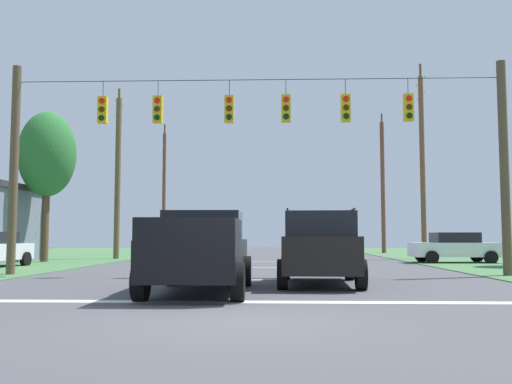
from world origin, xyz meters
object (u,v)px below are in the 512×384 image
Objects in this scene: overhead_signal_span at (255,152)px; pickup_truck at (201,252)px; distant_car_crossing_white at (455,247)px; suv_black at (319,246)px; utility_pole_mid_left at (118,174)px; utility_pole_mid_right at (422,162)px; tree_roadside_far_right at (47,155)px; utility_pole_far_left at (164,189)px; utility_pole_far_right at (383,184)px.

overhead_signal_span is 6.62m from pickup_truck.
suv_black is at bearing -121.32° from distant_car_crossing_white.
distant_car_crossing_white is at bearing -13.08° from utility_pole_mid_left.
utility_pole_mid_right is at bearing 93.37° from distant_car_crossing_white.
tree_roadside_far_right is at bearing 179.32° from distant_car_crossing_white.
overhead_signal_span reaches higher than pickup_truck.
overhead_signal_span is at bearing -72.23° from utility_pole_far_left.
tree_roadside_far_right is at bearing -142.25° from utility_pole_far_right.
utility_pole_mid_right is at bearing 62.00° from pickup_truck.
overhead_signal_span is 14.81m from tree_roadside_far_right.
utility_pole_far_right is (9.19, 25.38, 1.21)m from overhead_signal_span.
utility_pole_far_left is 1.34× the size of tree_roadside_far_right.
suv_black is 0.44× the size of utility_pole_far_right.
overhead_signal_span is at bearing -40.44° from tree_roadside_far_right.
utility_pole_far_left is (0.26, 12.52, 0.20)m from utility_pole_mid_left.
utility_pole_far_right reaches higher than pickup_truck.
suv_black is 19.51m from utility_pole_mid_right.
tree_roadside_far_right is at bearing 123.64° from pickup_truck.
suv_black reaches higher than pickup_truck.
pickup_truck is at bearing -77.11° from utility_pole_far_left.
suv_black is 1.13× the size of distant_car_crossing_white.
utility_pole_mid_right reaches higher than distant_car_crossing_white.
pickup_truck is at bearing -68.62° from utility_pole_mid_left.
tree_roadside_far_right is at bearing 135.38° from suv_black.
utility_pole_far_right is 1.41× the size of tree_roadside_far_right.
distant_car_crossing_white is 24.99m from utility_pole_far_left.
utility_pole_far_left reaches higher than utility_pole_mid_left.
pickup_truck is 0.49× the size of utility_pole_far_right.
utility_pole_mid_right reaches higher than pickup_truck.
utility_pole_mid_right is at bearing 56.27° from overhead_signal_span.
suv_black is (1.91, -3.40, -3.16)m from overhead_signal_span.
utility_pole_mid_left is (-10.53, 16.96, 3.92)m from suv_black.
distant_car_crossing_white is 0.41× the size of utility_pole_far_left.
utility_pole_mid_right reaches higher than tree_roadside_far_right.
distant_car_crossing_white is (9.64, 9.32, -3.43)m from overhead_signal_span.
utility_pole_mid_right reaches higher than utility_pole_far_left.
suv_black is 0.62× the size of tree_roadside_far_right.
utility_pole_far_left is (-10.27, 29.48, 4.11)m from suv_black.
overhead_signal_span is at bearing 119.34° from suv_black.
overhead_signal_span is at bearing -57.56° from utility_pole_mid_left.
distant_car_crossing_white is 16.72m from utility_pole_far_right.
overhead_signal_span is at bearing -109.91° from utility_pole_far_right.
pickup_truck is at bearing -143.11° from suv_black.
pickup_truck is at bearing -56.36° from tree_roadside_far_right.
utility_pole_far_left is at bearing 102.89° from pickup_truck.
overhead_signal_span is 5.02m from suv_black.
utility_pole_far_right is 1.06× the size of utility_pole_far_left.
distant_car_crossing_white is at bearing -0.68° from tree_roadside_far_right.
tree_roadside_far_right reaches higher than overhead_signal_span.
utility_pole_far_left is at bearing 145.78° from utility_pole_mid_right.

